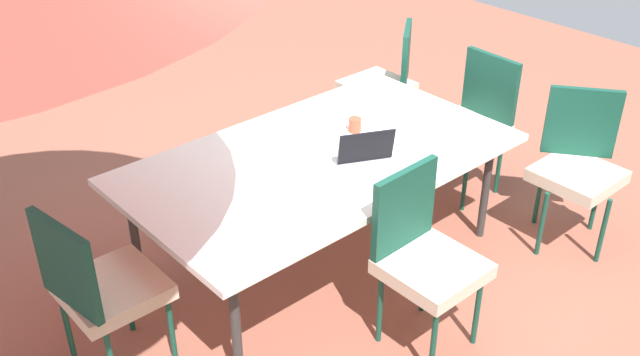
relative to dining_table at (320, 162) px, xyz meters
The scene contains 9 objects.
ground_plane 0.72m from the dining_table, ahead, with size 10.00×10.00×0.02m, color #935442.
dining_table is the anchor object (origin of this frame).
chair_southwest 1.64m from the dining_table, 149.29° to the right, with size 0.58×0.58×0.98m.
chair_west 1.38m from the dining_table, behind, with size 0.47×0.46×0.98m.
chair_north 0.87m from the dining_table, 86.77° to the left, with size 0.46×0.47×0.98m.
chair_east 1.41m from the dining_table, ahead, with size 0.49×0.48×0.98m.
chair_northwest 1.63m from the dining_table, 148.26° to the left, with size 0.58×0.58×0.98m.
laptop 0.26m from the dining_table, 128.48° to the left, with size 0.40×0.36×0.21m.
cup 0.38m from the dining_table, 165.95° to the right, with size 0.08×0.08×0.09m, color #CC4C33.
Camera 1 is at (2.41, 2.74, 2.77)m, focal length 40.96 mm.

